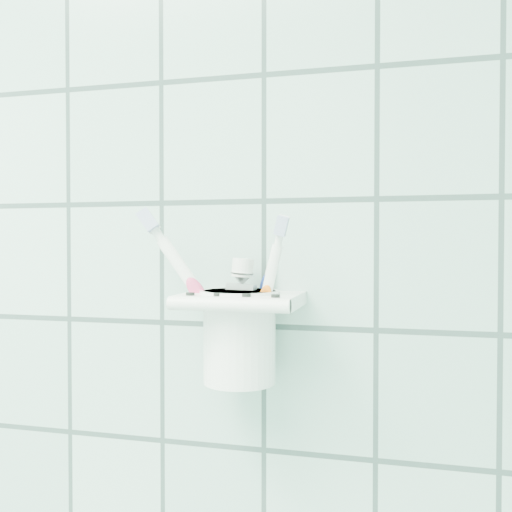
{
  "coord_description": "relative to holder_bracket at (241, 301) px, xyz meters",
  "views": [
    {
      "loc": [
        0.81,
        0.55,
        1.35
      ],
      "look_at": [
        0.67,
        1.1,
        1.34
      ],
      "focal_mm": 40.0,
      "sensor_mm": 36.0,
      "label": 1
    }
  ],
  "objects": [
    {
      "name": "holder_bracket",
      "position": [
        0.0,
        0.0,
        0.0
      ],
      "size": [
        0.13,
        0.11,
        0.04
      ],
      "color": "white",
      "rests_on": "wall_back"
    },
    {
      "name": "toothbrush_blue",
      "position": [
        0.0,
        0.02,
        0.02
      ],
      "size": [
        0.04,
        0.05,
        0.2
      ],
      "rotation": [
        -0.27,
        0.12,
        -0.24
      ],
      "color": "white",
      "rests_on": "cup"
    },
    {
      "name": "toothpaste_tube",
      "position": [
        -0.01,
        0.01,
        -0.01
      ],
      "size": [
        0.04,
        0.03,
        0.13
      ],
      "rotation": [
        -0.02,
        0.07,
        -0.13
      ],
      "color": "silver",
      "rests_on": "cup"
    },
    {
      "name": "cup",
      "position": [
        -0.0,
        0.0,
        -0.04
      ],
      "size": [
        0.09,
        0.09,
        0.1
      ],
      "color": "white",
      "rests_on": "holder_bracket"
    },
    {
      "name": "toothbrush_pink",
      "position": [
        0.01,
        0.01,
        0.03
      ],
      "size": [
        0.12,
        0.03,
        0.21
      ],
      "rotation": [
        -0.16,
        -0.6,
        0.37
      ],
      "color": "white",
      "rests_on": "cup"
    },
    {
      "name": "toothbrush_orange",
      "position": [
        0.01,
        0.01,
        0.01
      ],
      "size": [
        0.05,
        0.03,
        0.18
      ],
      "rotation": [
        0.15,
        0.25,
        0.06
      ],
      "color": "white",
      "rests_on": "cup"
    }
  ]
}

